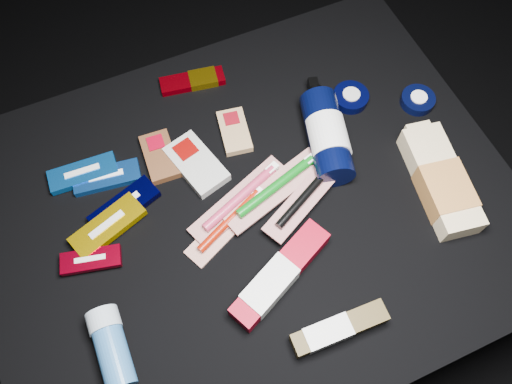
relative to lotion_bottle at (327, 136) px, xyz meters
name	(u,v)px	position (x,y,z in m)	size (l,w,h in m)	color
ground	(252,268)	(-0.18, -0.06, -0.44)	(3.00, 3.00, 0.00)	black
cloth_table	(252,241)	(-0.18, -0.06, -0.24)	(0.98, 0.78, 0.40)	black
luna_bar_0	(107,177)	(-0.41, 0.10, -0.03)	(0.13, 0.06, 0.02)	#144AA2
luna_bar_1	(83,173)	(-0.45, 0.13, -0.03)	(0.13, 0.06, 0.02)	blue
luna_bar_2	(124,206)	(-0.40, 0.03, -0.02)	(0.14, 0.09, 0.02)	black
luna_bar_3	(108,226)	(-0.44, 0.00, -0.02)	(0.15, 0.09, 0.02)	#C09802
luna_bar_4	(91,260)	(-0.48, -0.05, -0.02)	(0.11, 0.06, 0.01)	maroon
clif_bar_0	(160,155)	(-0.31, 0.11, -0.03)	(0.06, 0.11, 0.02)	#532E18
clif_bar_1	(195,162)	(-0.25, 0.06, -0.03)	(0.10, 0.14, 0.02)	#ADADA5
clif_bar_2	(234,130)	(-0.15, 0.10, -0.03)	(0.07, 0.11, 0.02)	tan
power_bar	(196,80)	(-0.18, 0.25, -0.03)	(0.14, 0.06, 0.02)	#87010B
lotion_bottle	(327,136)	(0.00, 0.00, 0.00)	(0.12, 0.24, 0.08)	black
cream_tin_upper	(351,97)	(0.10, 0.08, -0.03)	(0.07, 0.07, 0.02)	black
cream_tin_lower	(418,100)	(0.22, 0.02, -0.03)	(0.07, 0.07, 0.02)	black
bodywash_bottle	(441,182)	(0.15, -0.17, -0.01)	(0.11, 0.24, 0.05)	beige
deodorant_stick	(111,347)	(-0.49, -0.21, -0.01)	(0.05, 0.13, 0.05)	#29598B
toothbrush_pack_0	(230,221)	(-0.23, -0.08, -0.03)	(0.19, 0.12, 0.02)	beige
toothbrush_pack_1	(241,198)	(-0.20, -0.04, -0.02)	(0.22, 0.13, 0.02)	#B5AFA9
toothbrush_pack_2	(277,187)	(-0.13, -0.05, -0.01)	(0.23, 0.11, 0.03)	beige
toothbrush_pack_3	(305,197)	(-0.09, -0.10, -0.01)	(0.19, 0.13, 0.02)	beige
toothpaste_carton_red	(277,278)	(-0.20, -0.21, -0.02)	(0.21, 0.13, 0.04)	maroon
toothpaste_carton_green	(335,330)	(-0.15, -0.33, -0.02)	(0.16, 0.04, 0.03)	#3E3114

